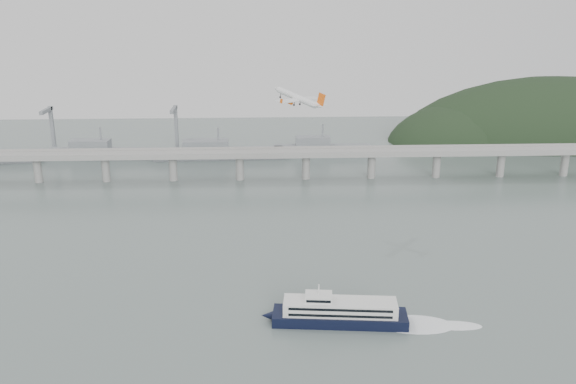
{
  "coord_description": "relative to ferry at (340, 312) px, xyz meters",
  "views": [
    {
      "loc": [
        -13.16,
        -243.62,
        131.72
      ],
      "look_at": [
        0.0,
        55.0,
        36.0
      ],
      "focal_mm": 38.0,
      "sensor_mm": 36.0,
      "label": 1
    }
  ],
  "objects": [
    {
      "name": "airliner",
      "position": [
        -11.31,
        111.73,
        73.05
      ],
      "size": [
        30.42,
        29.43,
        11.21
      ],
      "rotation": [
        0.05,
        -0.22,
        2.38
      ],
      "color": "white",
      "rests_on": "ground"
    },
    {
      "name": "ground",
      "position": [
        -18.87,
        15.33,
        -4.78
      ],
      "size": [
        900.0,
        900.0,
        0.0
      ],
      "primitive_type": "plane",
      "color": "slate",
      "rests_on": "ground"
    },
    {
      "name": "headland",
      "position": [
        266.31,
        347.08,
        -24.13
      ],
      "size": [
        365.0,
        155.0,
        156.0
      ],
      "color": "black",
      "rests_on": "ground"
    },
    {
      "name": "ferry",
      "position": [
        0.0,
        0.0,
        0.0
      ],
      "size": [
        93.52,
        22.63,
        17.64
      ],
      "rotation": [
        0.0,
        0.0,
        -0.1
      ],
      "color": "black",
      "rests_on": "ground"
    },
    {
      "name": "bridge",
      "position": [
        -20.02,
        215.33,
        12.86
      ],
      "size": [
        800.0,
        22.0,
        23.9
      ],
      "color": "gray",
      "rests_on": "ground"
    },
    {
      "name": "distant_fleet",
      "position": [
        -174.23,
        280.41,
        1.44
      ],
      "size": [
        453.0,
        60.9,
        40.0
      ],
      "color": "slate",
      "rests_on": "ground"
    }
  ]
}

